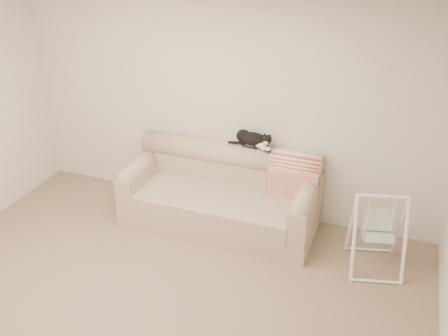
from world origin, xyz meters
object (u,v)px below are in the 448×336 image
tuxedo_cat (253,139)px  sofa (222,195)px  remote_b (265,149)px  baby_swing (377,231)px  remote_a (250,146)px

tuxedo_cat → sofa: bearing=-138.2°
sofa → remote_b: bearing=28.3°
sofa → baby_swing: bearing=-8.0°
remote_b → baby_swing: 1.49m
remote_a → tuxedo_cat: (0.02, 0.02, 0.09)m
tuxedo_cat → remote_b: bearing=-6.7°
sofa → tuxedo_cat: bearing=41.8°
remote_b → sofa: bearing=-151.7°
tuxedo_cat → remote_a: bearing=-142.9°
remote_a → baby_swing: bearing=-17.8°
remote_b → baby_swing: size_ratio=0.19×
remote_b → tuxedo_cat: 0.18m
remote_a → remote_b: (0.18, 0.00, -0.00)m
remote_a → remote_b: bearing=0.3°
tuxedo_cat → baby_swing: (1.48, -0.50, -0.57)m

